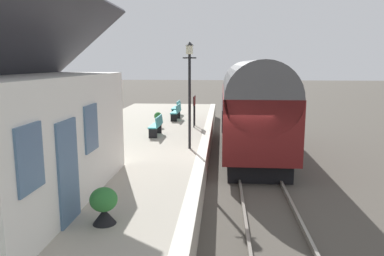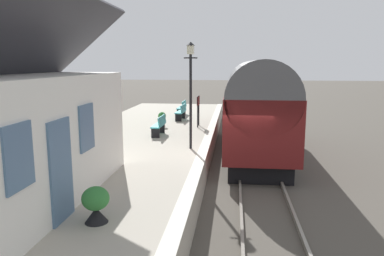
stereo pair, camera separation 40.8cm
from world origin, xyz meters
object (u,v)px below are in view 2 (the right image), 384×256
object	(u,v)px
train	(255,107)
tree_behind_building	(37,20)
bench_near_building	(159,125)
bench_platform_end	(182,107)
bench_mid_platform	(181,112)
lamp_post_platform	(191,76)
station_sign_board	(198,103)
planter_edge_near	(96,204)
planter_under_sign	(162,119)

from	to	relation	value
train	tree_behind_building	size ratio (longest dim) A/B	1.07
bench_near_building	bench_platform_end	size ratio (longest dim) A/B	1.00
bench_mid_platform	bench_platform_end	bearing A→B (deg)	6.42
lamp_post_platform	station_sign_board	world-z (taller)	lamp_post_platform
bench_platform_end	bench_near_building	bearing A→B (deg)	179.21
bench_near_building	lamp_post_platform	bearing A→B (deg)	-144.68
planter_edge_near	lamp_post_platform	distance (m)	7.29
lamp_post_platform	station_sign_board	bearing A→B (deg)	2.25
train	bench_near_building	distance (m)	4.44
tree_behind_building	bench_near_building	bearing A→B (deg)	-110.77
planter_edge_near	station_sign_board	distance (m)	11.83
lamp_post_platform	station_sign_board	distance (m)	5.21
bench_platform_end	station_sign_board	xyz separation A→B (m)	(-4.11, -1.40, 0.71)
bench_platform_end	planter_under_sign	xyz separation A→B (m)	(-4.36, 0.43, -0.08)
station_sign_board	bench_near_building	bearing A→B (deg)	149.99
bench_platform_end	planter_edge_near	xyz separation A→B (m)	(-15.88, -0.46, -0.09)
bench_mid_platform	lamp_post_platform	size ratio (longest dim) A/B	0.36
bench_platform_end	lamp_post_platform	xyz separation A→B (m)	(-9.07, -1.59, 2.27)
bench_mid_platform	tree_behind_building	world-z (taller)	tree_behind_building
bench_mid_platform	planter_edge_near	size ratio (longest dim) A/B	1.88
tree_behind_building	planter_edge_near	bearing A→B (deg)	-147.81
tree_behind_building	station_sign_board	bearing A→B (deg)	-90.16
bench_mid_platform	planter_edge_near	distance (m)	13.85
planter_edge_near	train	bearing A→B (deg)	-20.13
lamp_post_platform	station_sign_board	xyz separation A→B (m)	(4.96, 0.20, -1.56)
planter_under_sign	lamp_post_platform	world-z (taller)	lamp_post_platform
planter_under_sign	planter_edge_near	world-z (taller)	planter_edge_near
station_sign_board	tree_behind_building	size ratio (longest dim) A/B	0.17
train	lamp_post_platform	bearing A→B (deg)	142.27
planter_under_sign	bench_mid_platform	bearing A→B (deg)	-15.83
train	station_sign_board	size ratio (longest dim) A/B	6.21
train	station_sign_board	world-z (taller)	train
lamp_post_platform	tree_behind_building	xyz separation A→B (m)	(4.99, 8.56, 2.65)
bench_platform_end	train	bearing A→B (deg)	-143.89
train	station_sign_board	xyz separation A→B (m)	(1.62, 2.78, -0.04)
planter_under_sign	lamp_post_platform	bearing A→B (deg)	-156.74
planter_under_sign	tree_behind_building	distance (m)	8.22
bench_platform_end	tree_behind_building	size ratio (longest dim) A/B	0.15
planter_under_sign	lamp_post_platform	size ratio (longest dim) A/B	0.19
bench_mid_platform	tree_behind_building	bearing A→B (deg)	105.95
train	planter_edge_near	distance (m)	10.84
bench_platform_end	bench_mid_platform	world-z (taller)	same
train	bench_mid_platform	size ratio (longest dim) A/B	6.88
bench_near_building	planter_under_sign	distance (m)	2.36
bench_mid_platform	tree_behind_building	xyz separation A→B (m)	(-2.05, 7.19, 4.92)
planter_edge_near	lamp_post_platform	xyz separation A→B (m)	(6.80, -1.13, 2.36)
train	planter_under_sign	distance (m)	4.88
train	bench_mid_platform	bearing A→B (deg)	46.89
planter_under_sign	station_sign_board	world-z (taller)	station_sign_board
bench_mid_platform	planter_under_sign	bearing A→B (deg)	164.17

